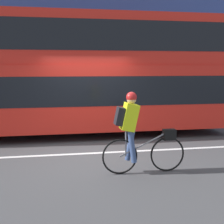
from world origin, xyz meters
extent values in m
plane|color=#424244|center=(0.00, 0.00, 0.00)|extent=(80.00, 80.00, 0.00)
cube|color=silver|center=(0.00, 0.18, 0.00)|extent=(50.00, 0.14, 0.01)
cube|color=#A8A399|center=(0.00, 5.87, 0.06)|extent=(60.00, 2.29, 0.12)
cube|color=#33478C|center=(0.00, 7.17, 3.61)|extent=(60.00, 0.30, 7.23)
cylinder|color=black|center=(2.78, 2.60, 0.46)|extent=(0.91, 0.30, 0.91)
cube|color=red|center=(-0.12, 2.60, 1.25)|extent=(9.37, 2.51, 1.95)
cube|color=black|center=(-0.12, 2.60, 1.48)|extent=(8.99, 2.53, 0.86)
cube|color=red|center=(-0.12, 2.60, 2.99)|extent=(9.37, 2.41, 1.54)
cube|color=black|center=(-0.12, 2.60, 3.07)|extent=(8.99, 2.43, 0.86)
torus|color=black|center=(1.36, -1.47, 0.37)|extent=(0.74, 0.04, 0.74)
torus|color=black|center=(0.34, -1.47, 0.37)|extent=(0.74, 0.04, 0.74)
cylinder|color=slate|center=(0.85, -1.47, 0.60)|extent=(1.03, 0.03, 0.50)
cylinder|color=slate|center=(0.46, -1.47, 0.64)|extent=(0.03, 0.03, 0.54)
cube|color=black|center=(1.39, -1.47, 0.78)|extent=(0.26, 0.16, 0.22)
cube|color=#D8EA19|center=(0.53, -1.47, 1.18)|extent=(0.37, 0.32, 0.58)
cube|color=black|center=(0.33, -1.47, 1.20)|extent=(0.21, 0.26, 0.38)
cylinder|color=#384C7A|center=(0.57, -1.38, 0.58)|extent=(0.22, 0.11, 0.66)
cylinder|color=#384C7A|center=(0.57, -1.56, 0.58)|extent=(0.20, 0.11, 0.66)
sphere|color=tan|center=(0.57, -1.47, 1.54)|extent=(0.19, 0.19, 0.19)
sphere|color=red|center=(0.57, -1.47, 1.58)|extent=(0.21, 0.21, 0.21)
cylinder|color=#59595B|center=(0.13, 5.76, 1.44)|extent=(0.07, 0.07, 2.65)
cube|color=red|center=(0.13, 5.71, 2.54)|extent=(0.36, 0.02, 0.36)
camera|label=1|loc=(-0.91, -7.48, 2.17)|focal=50.00mm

